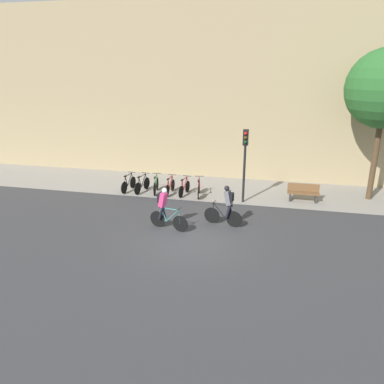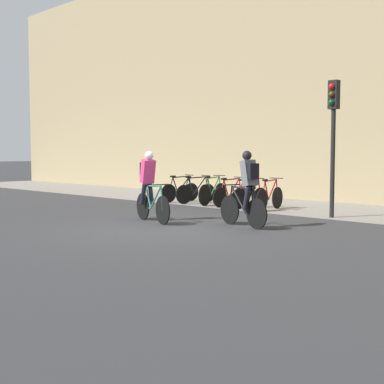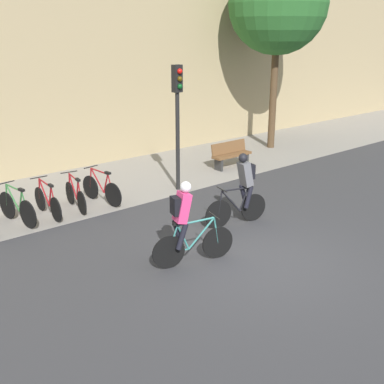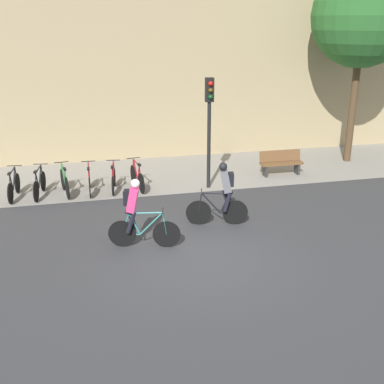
% 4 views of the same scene
% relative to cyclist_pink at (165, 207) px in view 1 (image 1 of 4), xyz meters
% --- Properties ---
extents(ground, '(200.00, 200.00, 0.00)m').
position_rel_cyclist_pink_xyz_m(ground, '(1.34, -0.93, -0.95)').
color(ground, '#333335').
extents(kerb_strip, '(44.00, 4.50, 0.01)m').
position_rel_cyclist_pink_xyz_m(kerb_strip, '(1.34, 5.82, -0.94)').
color(kerb_strip, gray).
rests_on(kerb_strip, ground).
extents(building_facade, '(44.00, 0.60, 10.17)m').
position_rel_cyclist_pink_xyz_m(building_facade, '(1.34, 8.37, 4.14)').
color(building_facade, tan).
rests_on(building_facade, ground).
extents(cyclist_pink, '(1.76, 0.61, 1.79)m').
position_rel_cyclist_pink_xyz_m(cyclist_pink, '(0.00, 0.00, 0.00)').
color(cyclist_pink, black).
rests_on(cyclist_pink, ground).
extents(cyclist_grey, '(1.69, 0.56, 1.79)m').
position_rel_cyclist_pink_xyz_m(cyclist_grey, '(2.48, 0.86, 0.00)').
color(cyclist_grey, black).
rests_on(cyclist_grey, ground).
extents(parked_bike_0, '(0.46, 1.67, 0.96)m').
position_rel_cyclist_pink_xyz_m(parked_bike_0, '(-3.39, 4.40, -0.55)').
color(parked_bike_0, black).
rests_on(parked_bike_0, ground).
extents(parked_bike_1, '(0.46, 1.68, 0.96)m').
position_rel_cyclist_pink_xyz_m(parked_bike_1, '(-2.61, 4.40, -0.55)').
color(parked_bike_1, black).
rests_on(parked_bike_1, ground).
extents(parked_bike_2, '(0.46, 1.66, 0.99)m').
position_rel_cyclist_pink_xyz_m(parked_bike_2, '(-1.82, 4.40, -0.53)').
color(parked_bike_2, black).
rests_on(parked_bike_2, ground).
extents(parked_bike_3, '(0.46, 1.67, 0.95)m').
position_rel_cyclist_pink_xyz_m(parked_bike_3, '(-1.03, 4.40, -0.55)').
color(parked_bike_3, black).
rests_on(parked_bike_3, ground).
extents(parked_bike_4, '(0.46, 1.57, 0.95)m').
position_rel_cyclist_pink_xyz_m(parked_bike_4, '(-0.24, 4.40, -0.56)').
color(parked_bike_4, black).
rests_on(parked_bike_4, ground).
extents(parked_bike_5, '(0.46, 1.67, 0.97)m').
position_rel_cyclist_pink_xyz_m(parked_bike_5, '(0.55, 4.40, -0.54)').
color(parked_bike_5, black).
rests_on(parked_bike_5, ground).
extents(traffic_light_pole, '(0.26, 0.30, 3.67)m').
position_rel_cyclist_pink_xyz_m(traffic_light_pole, '(2.91, 3.96, 1.59)').
color(traffic_light_pole, black).
rests_on(traffic_light_pole, ground).
extents(bench, '(1.57, 0.44, 0.89)m').
position_rel_cyclist_pink_xyz_m(bench, '(5.87, 4.75, -0.48)').
color(bench, brown).
rests_on(bench, ground).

